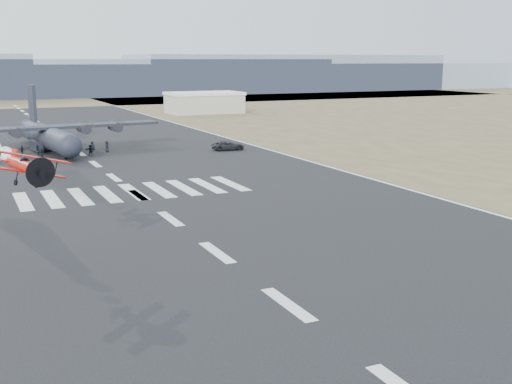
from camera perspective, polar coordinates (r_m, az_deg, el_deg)
scrub_far at (r=252.19m, az=-21.12°, el=7.55°), size 500.00×80.00×0.00m
runway_markings at (r=84.35m, az=-12.52°, el=1.27°), size 60.00×260.00×0.01m
ridge_seg_d at (r=281.81m, az=-21.68°, el=9.19°), size 150.00×50.00×13.00m
ridge_seg_e at (r=293.12m, az=-8.74°, el=10.13°), size 150.00×50.00×15.00m
ridge_seg_f at (r=317.60m, az=2.77°, el=10.54°), size 150.00×50.00×17.00m
ridge_seg_g at (r=352.59m, az=12.31°, el=10.08°), size 150.00×50.00×13.00m
hangar_right at (r=182.96m, az=-4.62°, el=7.95°), size 20.50×12.50×5.90m
aerobatic_biplane at (r=47.14m, az=-19.78°, el=2.19°), size 5.66×5.26×2.88m
transport_aircraft at (r=111.66m, az=-18.03°, el=4.87°), size 36.36×29.87×10.49m
support_vehicle at (r=107.57m, az=-2.49°, el=4.15°), size 5.53×2.76×1.51m
crew_a at (r=102.95m, az=-21.60°, el=3.03°), size 0.52×0.62×1.64m
crew_b at (r=102.40m, az=-18.50°, el=3.21°), size 0.94×0.85×1.65m
crew_c at (r=108.96m, az=-14.35°, el=3.95°), size 1.22×1.03×1.72m
crew_d at (r=107.32m, az=-20.09°, el=3.45°), size 1.04×0.94×1.60m
crew_e at (r=107.85m, az=-13.11°, el=3.97°), size 0.82×1.03×1.85m
crew_f at (r=104.44m, az=-14.49°, el=3.64°), size 1.71×0.77×1.78m
crew_g at (r=101.10m, az=-20.66°, el=2.97°), size 0.70×0.62×1.67m
crew_h at (r=106.01m, az=-18.85°, el=3.49°), size 0.57×0.89×1.77m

